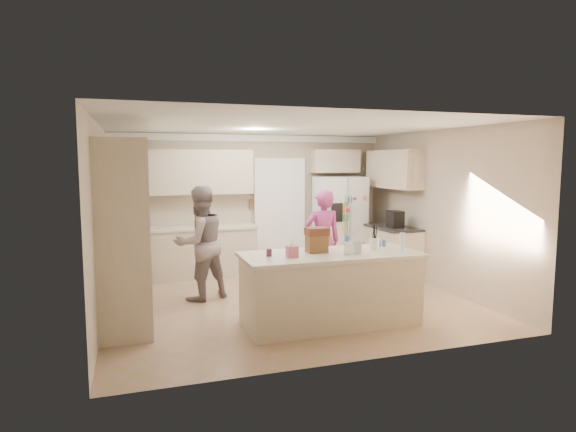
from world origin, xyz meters
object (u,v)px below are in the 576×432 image
object	(u,v)px
utensil_crock	(374,244)
teen_girl	(323,241)
island_base	(330,290)
refrigerator	(340,223)
tissue_box	(292,251)
coffee_maker	(395,219)
teen_boy	(200,243)
dollhouse_body	(317,244)

from	to	relation	value
utensil_crock	teen_girl	distance (m)	1.43
island_base	refrigerator	bearing A→B (deg)	63.91
island_base	utensil_crock	size ratio (longest dim) A/B	14.67
refrigerator	teen_girl	xyz separation A→B (m)	(-0.96, -1.49, -0.08)
utensil_crock	tissue_box	size ratio (longest dim) A/B	1.07
coffee_maker	teen_boy	xyz separation A→B (m)	(-3.48, -0.26, -0.20)
tissue_box	dollhouse_body	xyz separation A→B (m)	(0.40, 0.20, 0.04)
refrigerator	utensil_crock	distance (m)	3.00
island_base	utensil_crock	world-z (taller)	utensil_crock
teen_girl	tissue_box	bearing A→B (deg)	57.89
utensil_crock	tissue_box	bearing A→B (deg)	-172.87
island_base	tissue_box	world-z (taller)	tissue_box
teen_boy	teen_girl	size ratio (longest dim) A/B	1.05
teen_girl	utensil_crock	bearing A→B (deg)	98.27
island_base	teen_girl	bearing A→B (deg)	71.70
teen_boy	tissue_box	bearing A→B (deg)	94.51
island_base	teen_girl	distance (m)	1.58
tissue_box	teen_girl	world-z (taller)	teen_girl
coffee_maker	island_base	size ratio (longest dim) A/B	0.14
tissue_box	teen_girl	size ratio (longest dim) A/B	0.09
tissue_box	teen_boy	size ratio (longest dim) A/B	0.08
island_base	teen_girl	world-z (taller)	teen_girl
island_base	tissue_box	xyz separation A→B (m)	(-0.55, -0.10, 0.56)
dollhouse_body	teen_boy	world-z (taller)	teen_boy
refrigerator	tissue_box	size ratio (longest dim) A/B	12.86
teen_girl	dollhouse_body	bearing A→B (deg)	66.46
coffee_maker	teen_boy	distance (m)	3.50
teen_boy	coffee_maker	bearing A→B (deg)	161.86
island_base	teen_boy	size ratio (longest dim) A/B	1.27
coffee_maker	tissue_box	distance (m)	3.28
coffee_maker	utensil_crock	distance (m)	2.32
refrigerator	dollhouse_body	bearing A→B (deg)	-118.20
refrigerator	teen_girl	distance (m)	1.78
dollhouse_body	teen_girl	size ratio (longest dim) A/B	0.16
tissue_box	dollhouse_body	bearing A→B (deg)	26.57
tissue_box	teen_boy	distance (m)	1.95
coffee_maker	teen_girl	size ratio (longest dim) A/B	0.18
utensil_crock	teen_boy	distance (m)	2.62
refrigerator	island_base	size ratio (longest dim) A/B	0.82
utensil_crock	teen_boy	xyz separation A→B (m)	(-2.08, 1.59, -0.13)
island_base	dollhouse_body	bearing A→B (deg)	146.31
utensil_crock	tissue_box	xyz separation A→B (m)	(-1.20, -0.15, -0.00)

